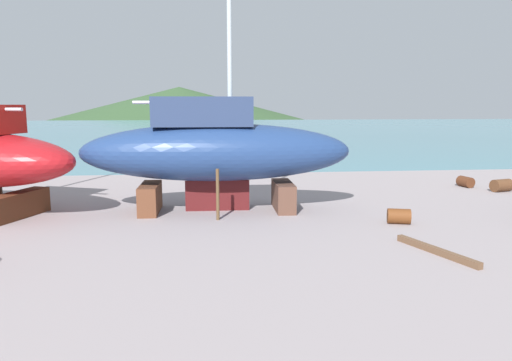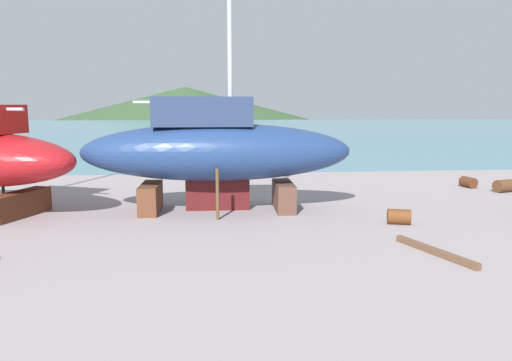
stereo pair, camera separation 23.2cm
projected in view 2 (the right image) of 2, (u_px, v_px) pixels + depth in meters
The scene contains 8 objects.
ground_plane at pixel (267, 229), 16.12m from camera, with size 52.94×52.94×0.00m, color gray.
sea_water at pixel (224, 130), 76.27m from camera, with size 168.48×95.85×0.01m, color teal.
headland_hill at pixel (186, 114), 193.87m from camera, with size 167.40×167.40×21.50m, color #34532F.
sailboat_mid_port at pixel (216, 150), 18.58m from camera, with size 10.47×3.18×15.46m.
barrel_rust_near at pixel (399, 217), 16.79m from camera, with size 0.53×0.53×0.78m, color brown.
barrel_tipped_right at pixel (468, 182), 24.15m from camera, with size 0.53×0.53×0.79m, color #542B18.
barrel_ochre at pixel (504, 186), 22.85m from camera, with size 0.60×0.60×0.94m, color brown.
timber_long_aft at pixel (435, 251), 13.42m from camera, with size 2.97×0.18×0.18m, color brown.
Camera 2 is at (-1.77, -19.23, 4.17)m, focal length 33.75 mm.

